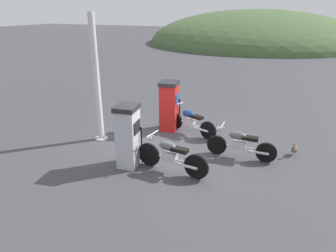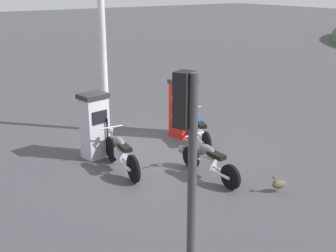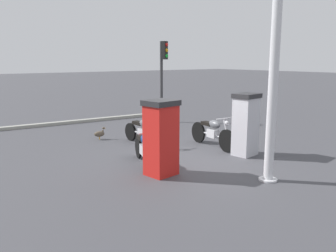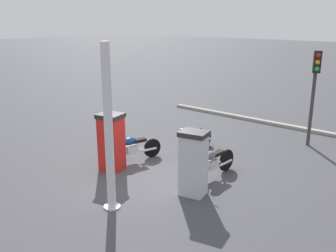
# 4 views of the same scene
# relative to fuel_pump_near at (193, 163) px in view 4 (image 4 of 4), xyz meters

# --- Properties ---
(ground_plane) EXTENTS (120.00, 120.00, 0.00)m
(ground_plane) POSITION_rel_fuel_pump_near_xyz_m (0.59, 1.40, -0.86)
(ground_plane) COLOR #424247
(fuel_pump_near) EXTENTS (0.63, 0.75, 1.69)m
(fuel_pump_near) POSITION_rel_fuel_pump_near_xyz_m (0.00, 0.00, 0.00)
(fuel_pump_near) COLOR silver
(fuel_pump_near) RESTS_ON ground
(fuel_pump_far) EXTENTS (0.70, 0.76, 1.70)m
(fuel_pump_far) POSITION_rel_fuel_pump_near_xyz_m (-0.00, 2.81, 0.01)
(fuel_pump_far) COLOR red
(fuel_pump_far) RESTS_ON ground
(motorcycle_near_pump) EXTENTS (2.02, 0.58, 0.96)m
(motorcycle_near_pump) POSITION_rel_fuel_pump_near_xyz_m (1.16, 0.10, -0.39)
(motorcycle_near_pump) COLOR black
(motorcycle_near_pump) RESTS_ON ground
(motorcycle_far_pump) EXTENTS (1.91, 0.87, 0.94)m
(motorcycle_far_pump) POSITION_rel_fuel_pump_near_xyz_m (0.80, 2.72, -0.39)
(motorcycle_far_pump) COLOR black
(motorcycle_far_pump) RESTS_ON ground
(motorcycle_extra) EXTENTS (1.94, 0.56, 0.92)m
(motorcycle_extra) POSITION_rel_fuel_pump_near_xyz_m (2.66, 1.57, -0.42)
(motorcycle_extra) COLOR black
(motorcycle_extra) RESTS_ON ground
(wandering_duck) EXTENTS (0.24, 0.40, 0.41)m
(wandering_duck) POSITION_rel_fuel_pump_near_xyz_m (4.09, 2.33, -0.66)
(wandering_duck) COLOR brown
(wandering_duck) RESTS_ON ground
(roadside_traffic_light) EXTENTS (0.40, 0.30, 3.28)m
(roadside_traffic_light) POSITION_rel_fuel_pump_near_xyz_m (5.53, -1.27, 1.41)
(roadside_traffic_light) COLOR #38383A
(roadside_traffic_light) RESTS_ON ground
(canopy_support_pole) EXTENTS (0.40, 0.40, 3.88)m
(canopy_support_pole) POSITION_rel_fuel_pump_near_xyz_m (-1.71, 1.19, 1.01)
(canopy_support_pole) COLOR silver
(canopy_support_pole) RESTS_ON ground
(road_edge_kerb) EXTENTS (0.84, 8.64, 0.12)m
(road_edge_kerb) POSITION_rel_fuel_pump_near_xyz_m (7.40, 1.40, -0.80)
(road_edge_kerb) COLOR #9E9E93
(road_edge_kerb) RESTS_ON ground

